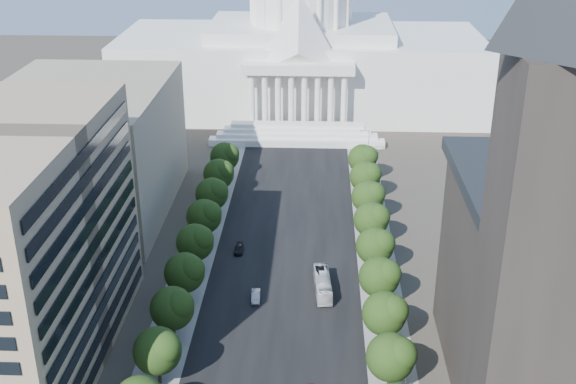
# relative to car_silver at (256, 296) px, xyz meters

# --- Properties ---
(road_asphalt) EXTENTS (30.00, 260.00, 0.01)m
(road_asphalt) POSITION_rel_car_silver_xyz_m (4.90, 29.01, -0.77)
(road_asphalt) COLOR black
(road_asphalt) RESTS_ON ground
(sidewalk_left) EXTENTS (8.00, 260.00, 0.02)m
(sidewalk_left) POSITION_rel_car_silver_xyz_m (-14.10, 29.01, -0.77)
(sidewalk_left) COLOR gray
(sidewalk_left) RESTS_ON ground
(sidewalk_right) EXTENTS (8.00, 260.00, 0.02)m
(sidewalk_right) POSITION_rel_car_silver_xyz_m (23.90, 29.01, -0.77)
(sidewalk_right) COLOR gray
(sidewalk_right) RESTS_ON ground
(capitol) EXTENTS (120.00, 56.00, 73.00)m
(capitol) POSITION_rel_car_silver_xyz_m (4.90, 123.90, 19.24)
(capitol) COLOR white
(capitol) RESTS_ON ground
(office_block_left_far) EXTENTS (38.00, 52.00, 30.00)m
(office_block_left_far) POSITION_rel_car_silver_xyz_m (-43.10, 39.01, 14.23)
(office_block_left_far) COLOR gray
(office_block_left_far) RESTS_ON ground
(tree_l_c) EXTENTS (7.79, 7.60, 9.97)m
(tree_l_c) POSITION_rel_car_silver_xyz_m (-12.76, -25.19, 5.68)
(tree_l_c) COLOR #33261C
(tree_l_c) RESTS_ON ground
(tree_l_d) EXTENTS (7.79, 7.60, 9.97)m
(tree_l_d) POSITION_rel_car_silver_xyz_m (-12.76, -13.19, 5.68)
(tree_l_d) COLOR #33261C
(tree_l_d) RESTS_ON ground
(tree_l_e) EXTENTS (7.79, 7.60, 9.97)m
(tree_l_e) POSITION_rel_car_silver_xyz_m (-12.76, -1.19, 5.68)
(tree_l_e) COLOR #33261C
(tree_l_e) RESTS_ON ground
(tree_l_f) EXTENTS (7.79, 7.60, 9.97)m
(tree_l_f) POSITION_rel_car_silver_xyz_m (-12.76, 10.81, 5.68)
(tree_l_f) COLOR #33261C
(tree_l_f) RESTS_ON ground
(tree_l_g) EXTENTS (7.79, 7.60, 9.97)m
(tree_l_g) POSITION_rel_car_silver_xyz_m (-12.76, 22.81, 5.68)
(tree_l_g) COLOR #33261C
(tree_l_g) RESTS_ON ground
(tree_l_h) EXTENTS (7.79, 7.60, 9.97)m
(tree_l_h) POSITION_rel_car_silver_xyz_m (-12.76, 34.81, 5.68)
(tree_l_h) COLOR #33261C
(tree_l_h) RESTS_ON ground
(tree_l_i) EXTENTS (7.79, 7.60, 9.97)m
(tree_l_i) POSITION_rel_car_silver_xyz_m (-12.76, 46.81, 5.68)
(tree_l_i) COLOR #33261C
(tree_l_i) RESTS_ON ground
(tree_l_j) EXTENTS (7.79, 7.60, 9.97)m
(tree_l_j) POSITION_rel_car_silver_xyz_m (-12.76, 58.81, 5.68)
(tree_l_j) COLOR #33261C
(tree_l_j) RESTS_ON ground
(tree_r_c) EXTENTS (7.79, 7.60, 9.97)m
(tree_r_c) POSITION_rel_car_silver_xyz_m (23.24, -25.19, 5.68)
(tree_r_c) COLOR #33261C
(tree_r_c) RESTS_ON ground
(tree_r_d) EXTENTS (7.79, 7.60, 9.97)m
(tree_r_d) POSITION_rel_car_silver_xyz_m (23.24, -13.19, 5.68)
(tree_r_d) COLOR #33261C
(tree_r_d) RESTS_ON ground
(tree_r_e) EXTENTS (7.79, 7.60, 9.97)m
(tree_r_e) POSITION_rel_car_silver_xyz_m (23.24, -1.19, 5.68)
(tree_r_e) COLOR #33261C
(tree_r_e) RESTS_ON ground
(tree_r_f) EXTENTS (7.79, 7.60, 9.97)m
(tree_r_f) POSITION_rel_car_silver_xyz_m (23.24, 10.81, 5.68)
(tree_r_f) COLOR #33261C
(tree_r_f) RESTS_ON ground
(tree_r_g) EXTENTS (7.79, 7.60, 9.97)m
(tree_r_g) POSITION_rel_car_silver_xyz_m (23.24, 22.81, 5.68)
(tree_r_g) COLOR #33261C
(tree_r_g) RESTS_ON ground
(tree_r_h) EXTENTS (7.79, 7.60, 9.97)m
(tree_r_h) POSITION_rel_car_silver_xyz_m (23.24, 34.81, 5.68)
(tree_r_h) COLOR #33261C
(tree_r_h) RESTS_ON ground
(tree_r_i) EXTENTS (7.79, 7.60, 9.97)m
(tree_r_i) POSITION_rel_car_silver_xyz_m (23.24, 46.81, 5.68)
(tree_r_i) COLOR #33261C
(tree_r_i) RESTS_ON ground
(tree_r_j) EXTENTS (7.79, 7.60, 9.97)m
(tree_r_j) POSITION_rel_car_silver_xyz_m (23.24, 58.81, 5.68)
(tree_r_j) COLOR #33261C
(tree_r_j) RESTS_ON ground
(streetlight_b) EXTENTS (2.61, 0.44, 9.00)m
(streetlight_b) POSITION_rel_car_silver_xyz_m (24.80, -25.99, 5.05)
(streetlight_b) COLOR gray
(streetlight_b) RESTS_ON ground
(streetlight_c) EXTENTS (2.61, 0.44, 9.00)m
(streetlight_c) POSITION_rel_car_silver_xyz_m (24.80, -0.99, 5.05)
(streetlight_c) COLOR gray
(streetlight_c) RESTS_ON ground
(streetlight_d) EXTENTS (2.61, 0.44, 9.00)m
(streetlight_d) POSITION_rel_car_silver_xyz_m (24.80, 24.01, 5.05)
(streetlight_d) COLOR gray
(streetlight_d) RESTS_ON ground
(streetlight_e) EXTENTS (2.61, 0.44, 9.00)m
(streetlight_e) POSITION_rel_car_silver_xyz_m (24.80, 49.01, 5.05)
(streetlight_e) COLOR gray
(streetlight_e) RESTS_ON ground
(streetlight_f) EXTENTS (2.61, 0.44, 9.00)m
(streetlight_f) POSITION_rel_car_silver_xyz_m (24.80, 74.01, 5.05)
(streetlight_f) COLOR gray
(streetlight_f) RESTS_ON ground
(car_silver) EXTENTS (1.92, 4.78, 1.54)m
(car_silver) POSITION_rel_car_silver_xyz_m (0.00, 0.00, 0.00)
(car_silver) COLOR #A8ABB0
(car_silver) RESTS_ON ground
(car_dark_b) EXTENTS (1.91, 4.56, 1.31)m
(car_dark_b) POSITION_rel_car_silver_xyz_m (-5.21, 18.62, -0.12)
(car_dark_b) COLOR black
(car_dark_b) RESTS_ON ground
(city_bus) EXTENTS (3.74, 12.21, 3.35)m
(city_bus) POSITION_rel_car_silver_xyz_m (12.64, 3.47, 0.90)
(city_bus) COLOR silver
(city_bus) RESTS_ON ground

